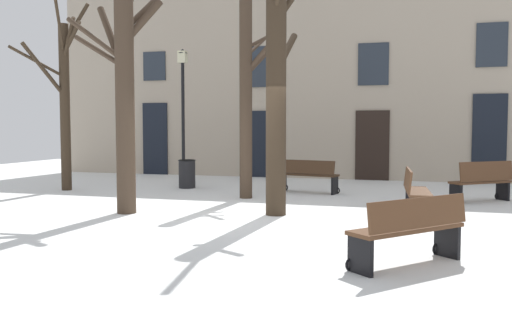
{
  "coord_description": "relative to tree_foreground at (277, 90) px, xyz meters",
  "views": [
    {
      "loc": [
        3.18,
        -9.62,
        1.75
      ],
      "look_at": [
        0.0,
        1.59,
        1.0
      ],
      "focal_mm": 37.52,
      "sensor_mm": 36.0,
      "label": 1
    }
  ],
  "objects": [
    {
      "name": "bench_back_to_back_right",
      "position": [
        2.62,
        1.02,
        -2.0
      ],
      "size": [
        0.56,
        1.65,
        0.89
      ],
      "rotation": [
        0.0,
        0.0,
        1.63
      ],
      "color": "#51331E",
      "rests_on": "ground"
    },
    {
      "name": "streetlamp",
      "position": [
        -4.15,
        4.96,
        0.04
      ],
      "size": [
        0.3,
        0.3,
        4.08
      ],
      "color": "black",
      "rests_on": "ground"
    },
    {
      "name": "tree_right_of_center",
      "position": [
        -1.27,
        2.21,
        0.04
      ],
      "size": [
        0.9,
        1.83,
        4.76
      ],
      "color": "#423326",
      "rests_on": "ground"
    },
    {
      "name": "tree_left_of_center",
      "position": [
        -2.98,
        -0.57,
        0.07
      ],
      "size": [
        2.07,
        1.33,
        5.41
      ],
      "color": "#423326",
      "rests_on": "ground"
    },
    {
      "name": "bench_by_litter_bin",
      "position": [
        -0.04,
        3.57,
        -1.98
      ],
      "size": [
        1.67,
        0.8,
        0.87
      ],
      "rotation": [
        0.0,
        0.0,
        2.92
      ],
      "color": "#3D2819",
      "rests_on": "ground"
    },
    {
      "name": "litter_bin",
      "position": [
        -3.5,
        3.72,
        -2.04
      ],
      "size": [
        0.49,
        0.49,
        0.8
      ],
      "color": "black",
      "rests_on": "ground"
    },
    {
      "name": "bench_near_lamp",
      "position": [
        4.12,
        3.01,
        -1.96
      ],
      "size": [
        1.47,
        1.26,
        0.95
      ],
      "rotation": [
        0.0,
        0.0,
        3.79
      ],
      "color": "#51331E",
      "rests_on": "ground"
    },
    {
      "name": "ground_plane",
      "position": [
        -0.72,
        -0.54,
        -2.44
      ],
      "size": [
        29.28,
        29.28,
        0.0
      ],
      "primitive_type": "plane",
      "color": "white"
    },
    {
      "name": "tree_near_facade",
      "position": [
        -6.45,
        2.31,
        0.11
      ],
      "size": [
        1.65,
        1.49,
        4.98
      ],
      "color": "#382B1E",
      "rests_on": "ground"
    },
    {
      "name": "tree_foreground",
      "position": [
        0.0,
        0.0,
        0.0
      ],
      "size": [
        0.99,
        2.2,
        5.03
      ],
      "color": "#382B1E",
      "rests_on": "ground"
    },
    {
      "name": "bench_back_to_back_left",
      "position": [
        2.51,
        -3.3,
        -1.98
      ],
      "size": [
        1.46,
        1.54,
        0.88
      ],
      "rotation": [
        0.0,
        0.0,
        3.97
      ],
      "color": "#51331E",
      "rests_on": "ground"
    },
    {
      "name": "building_facade",
      "position": [
        -0.72,
        7.61,
        1.27
      ],
      "size": [
        18.3,
        0.6,
        7.32
      ],
      "color": "tan",
      "rests_on": "ground"
    }
  ]
}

